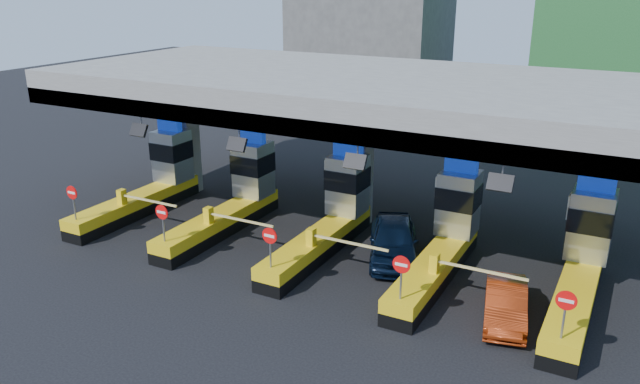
% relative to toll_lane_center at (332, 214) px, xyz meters
% --- Properties ---
extents(ground, '(120.00, 120.00, 0.00)m').
position_rel_toll_lane_center_xyz_m(ground, '(-0.00, -0.28, -1.40)').
color(ground, black).
rests_on(ground, ground).
extents(toll_canopy, '(28.00, 12.09, 7.00)m').
position_rel_toll_lane_center_xyz_m(toll_canopy, '(-0.00, 2.59, 4.74)').
color(toll_canopy, slate).
rests_on(toll_canopy, ground).
extents(toll_lane_far_left, '(4.43, 8.00, 4.16)m').
position_rel_toll_lane_center_xyz_m(toll_lane_far_left, '(-10.00, 0.00, 0.00)').
color(toll_lane_far_left, black).
rests_on(toll_lane_far_left, ground).
extents(toll_lane_left, '(4.43, 8.00, 4.16)m').
position_rel_toll_lane_center_xyz_m(toll_lane_left, '(-5.00, 0.00, 0.00)').
color(toll_lane_left, black).
rests_on(toll_lane_left, ground).
extents(toll_lane_center, '(4.43, 8.00, 4.16)m').
position_rel_toll_lane_center_xyz_m(toll_lane_center, '(0.00, 0.00, 0.00)').
color(toll_lane_center, black).
rests_on(toll_lane_center, ground).
extents(toll_lane_right, '(4.43, 8.00, 4.16)m').
position_rel_toll_lane_center_xyz_m(toll_lane_right, '(5.00, 0.00, 0.00)').
color(toll_lane_right, black).
rests_on(toll_lane_right, ground).
extents(toll_lane_far_right, '(4.43, 8.00, 4.16)m').
position_rel_toll_lane_center_xyz_m(toll_lane_far_right, '(10.00, 0.00, 0.00)').
color(toll_lane_far_right, black).
rests_on(toll_lane_far_right, ground).
extents(van, '(3.61, 5.18, 1.64)m').
position_rel_toll_lane_center_xyz_m(van, '(2.88, -0.09, -0.58)').
color(van, black).
rests_on(van, ground).
extents(red_car, '(2.12, 4.01, 1.26)m').
position_rel_toll_lane_center_xyz_m(red_car, '(8.00, -2.89, -0.77)').
color(red_car, maroon).
rests_on(red_car, ground).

